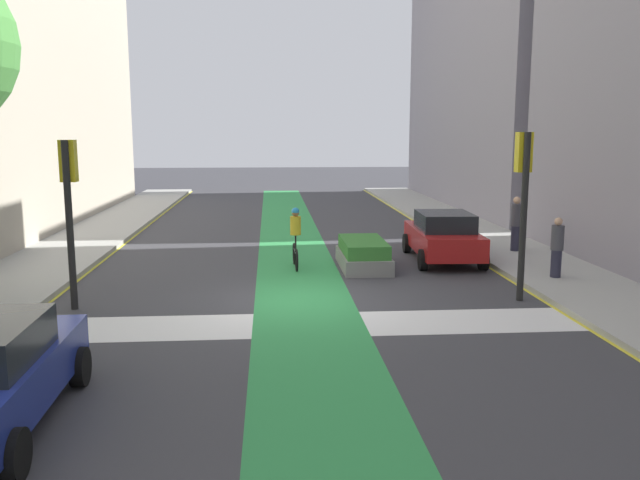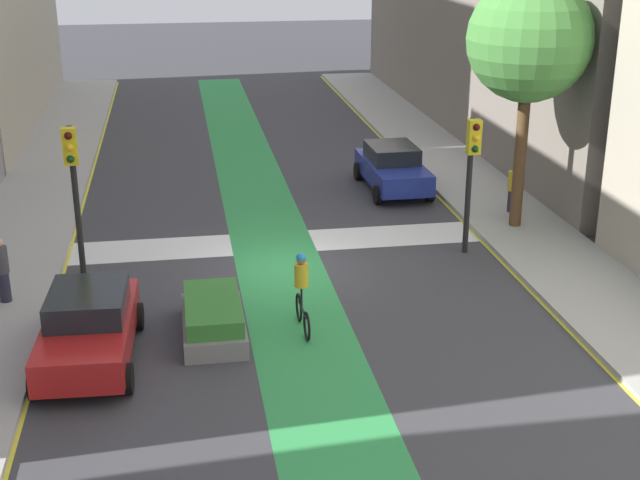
{
  "view_description": "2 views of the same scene",
  "coord_description": "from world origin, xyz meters",
  "px_view_note": "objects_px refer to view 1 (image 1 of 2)",
  "views": [
    {
      "loc": [
        -0.64,
        -15.48,
        4.08
      ],
      "look_at": [
        0.67,
        1.49,
        1.25
      ],
      "focal_mm": 36.75,
      "sensor_mm": 36.0,
      "label": 1
    },
    {
      "loc": [
        2.73,
        22.17,
        9.02
      ],
      "look_at": [
        -0.65,
        1.77,
        1.4
      ],
      "focal_mm": 49.38,
      "sensor_mm": 36.0,
      "label": 2
    }
  ],
  "objects_px": {
    "car_red_right_far": "(443,236)",
    "median_planter": "(363,254)",
    "traffic_signal_near_right": "(523,183)",
    "pedestrian_sidewalk_right_b": "(516,223)",
    "pedestrian_sidewalk_right_a": "(557,247)",
    "traffic_signal_near_left": "(69,191)",
    "cyclist_in_lane": "(295,237)"
  },
  "relations": [
    {
      "from": "traffic_signal_near_right",
      "to": "traffic_signal_near_left",
      "type": "height_order",
      "value": "traffic_signal_near_right"
    },
    {
      "from": "pedestrian_sidewalk_right_a",
      "to": "median_planter",
      "type": "relative_size",
      "value": 0.57
    },
    {
      "from": "pedestrian_sidewalk_right_b",
      "to": "median_planter",
      "type": "distance_m",
      "value": 5.61
    },
    {
      "from": "cyclist_in_lane",
      "to": "traffic_signal_near_right",
      "type": "bearing_deg",
      "value": -37.4
    },
    {
      "from": "pedestrian_sidewalk_right_a",
      "to": "car_red_right_far",
      "type": "bearing_deg",
      "value": 125.57
    },
    {
      "from": "traffic_signal_near_right",
      "to": "pedestrian_sidewalk_right_b",
      "type": "bearing_deg",
      "value": 69.96
    },
    {
      "from": "traffic_signal_near_left",
      "to": "pedestrian_sidewalk_right_b",
      "type": "bearing_deg",
      "value": 23.93
    },
    {
      "from": "median_planter",
      "to": "traffic_signal_near_right",
      "type": "bearing_deg",
      "value": -51.04
    },
    {
      "from": "traffic_signal_near_left",
      "to": "cyclist_in_lane",
      "type": "distance_m",
      "value": 6.9
    },
    {
      "from": "pedestrian_sidewalk_right_a",
      "to": "median_planter",
      "type": "distance_m",
      "value": 5.52
    },
    {
      "from": "traffic_signal_near_left",
      "to": "pedestrian_sidewalk_right_a",
      "type": "relative_size",
      "value": 2.37
    },
    {
      "from": "traffic_signal_near_right",
      "to": "median_planter",
      "type": "height_order",
      "value": "traffic_signal_near_right"
    },
    {
      "from": "traffic_signal_near_right",
      "to": "pedestrian_sidewalk_right_a",
      "type": "xyz_separation_m",
      "value": [
        1.69,
        1.67,
        -1.87
      ]
    },
    {
      "from": "traffic_signal_near_left",
      "to": "median_planter",
      "type": "relative_size",
      "value": 1.36
    },
    {
      "from": "car_red_right_far",
      "to": "median_planter",
      "type": "height_order",
      "value": "car_red_right_far"
    },
    {
      "from": "traffic_signal_near_right",
      "to": "car_red_right_far",
      "type": "height_order",
      "value": "traffic_signal_near_right"
    },
    {
      "from": "traffic_signal_near_right",
      "to": "median_planter",
      "type": "xyz_separation_m",
      "value": [
        -3.26,
        4.03,
        -2.45
      ]
    },
    {
      "from": "pedestrian_sidewalk_right_b",
      "to": "traffic_signal_near_left",
      "type": "bearing_deg",
      "value": -156.07
    },
    {
      "from": "cyclist_in_lane",
      "to": "median_planter",
      "type": "distance_m",
      "value": 2.13
    },
    {
      "from": "cyclist_in_lane",
      "to": "median_planter",
      "type": "height_order",
      "value": "cyclist_in_lane"
    },
    {
      "from": "traffic_signal_near_right",
      "to": "car_red_right_far",
      "type": "xyz_separation_m",
      "value": [
        -0.59,
        4.86,
        -2.05
      ]
    },
    {
      "from": "traffic_signal_near_right",
      "to": "median_planter",
      "type": "bearing_deg",
      "value": 128.96
    },
    {
      "from": "traffic_signal_near_right",
      "to": "cyclist_in_lane",
      "type": "distance_m",
      "value": 6.95
    },
    {
      "from": "car_red_right_far",
      "to": "median_planter",
      "type": "relative_size",
      "value": 1.5
    },
    {
      "from": "car_red_right_far",
      "to": "pedestrian_sidewalk_right_a",
      "type": "relative_size",
      "value": 2.61
    },
    {
      "from": "traffic_signal_near_right",
      "to": "pedestrian_sidewalk_right_a",
      "type": "relative_size",
      "value": 2.48
    },
    {
      "from": "traffic_signal_near_right",
      "to": "car_red_right_far",
      "type": "relative_size",
      "value": 0.95
    },
    {
      "from": "car_red_right_far",
      "to": "cyclist_in_lane",
      "type": "distance_m",
      "value": 4.79
    },
    {
      "from": "cyclist_in_lane",
      "to": "pedestrian_sidewalk_right_b",
      "type": "distance_m",
      "value": 7.55
    },
    {
      "from": "pedestrian_sidewalk_right_b",
      "to": "median_planter",
      "type": "xyz_separation_m",
      "value": [
        -5.33,
        -1.62,
        -0.68
      ]
    },
    {
      "from": "traffic_signal_near_right",
      "to": "traffic_signal_near_left",
      "type": "xyz_separation_m",
      "value": [
        -10.62,
        0.03,
        -0.12
      ]
    },
    {
      "from": "car_red_right_far",
      "to": "pedestrian_sidewalk_right_a",
      "type": "distance_m",
      "value": 3.93
    }
  ]
}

